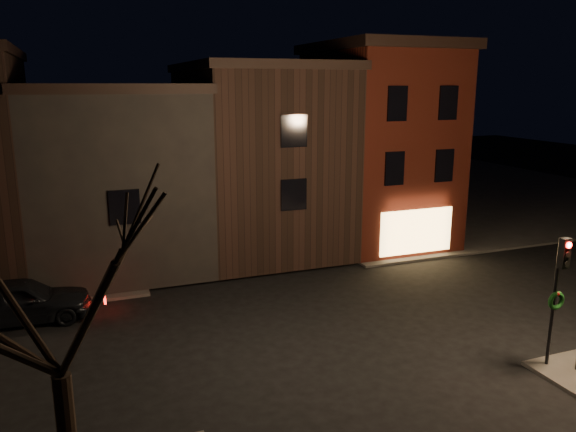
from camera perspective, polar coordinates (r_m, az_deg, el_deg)
name	(u,v)px	position (r m, az deg, el deg)	size (l,w,h in m)	color
ground	(310,326)	(20.63, 2.25, -11.07)	(120.00, 120.00, 0.00)	black
sidewalk_far_right	(441,191)	(47.04, 15.25, 2.46)	(30.00, 30.00, 0.12)	#2D2B28
corner_building	(378,143)	(31.03, 9.15, 7.37)	(6.50, 8.50, 10.50)	#51180E
row_building_a	(258,156)	(29.40, -3.03, 6.09)	(7.30, 10.30, 9.40)	black
row_building_b	(114,173)	(28.13, -17.25, 4.15)	(7.80, 10.30, 8.40)	black
traffic_signal	(559,282)	(18.45, 25.81, -6.07)	(0.58, 0.38, 4.05)	black
bare_tree_left	(50,263)	(10.73, -23.06, -4.42)	(5.60, 5.60, 7.50)	black
parked_car_a	(20,301)	(22.77, -25.59, -7.77)	(1.96, 4.88, 1.66)	black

